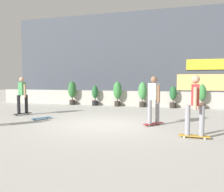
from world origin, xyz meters
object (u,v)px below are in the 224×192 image
skater_foreground (195,104)px  potted_plant_1 (95,95)px  potted_plant_3 (143,93)px  skater_mid_plaza (154,98)px  potted_plant_5 (202,95)px  potted_plant_4 (173,96)px  potted_plant_0 (72,91)px  skateboard_near_camera (42,118)px  potted_plant_2 (117,92)px  skater_far_left (22,94)px

skater_foreground → potted_plant_1: bearing=128.2°
potted_plant_3 → skater_mid_plaza: 5.43m
potted_plant_5 → potted_plant_4: bearing=180.0°
potted_plant_4 → potted_plant_5: bearing=-0.0°
potted_plant_0 → potted_plant_1: (1.52, 0.00, -0.20)m
skateboard_near_camera → skater_mid_plaza: bearing=0.6°
potted_plant_2 → potted_plant_0: bearing=180.0°
potted_plant_2 → skater_foreground: bearing=-60.0°
potted_plant_1 → potted_plant_5: potted_plant_5 is taller
potted_plant_2 → skateboard_near_camera: bearing=-107.7°
potted_plant_3 → skateboard_near_camera: bearing=-120.9°
potted_plant_4 → skater_far_left: bearing=-144.9°
potted_plant_0 → skater_far_left: (-0.27, -4.50, 0.08)m
potted_plant_2 → potted_plant_5: bearing=0.0°
potted_plant_0 → potted_plant_5: potted_plant_0 is taller
potted_plant_3 → potted_plant_4: size_ratio=1.18×
potted_plant_1 → skater_foreground: bearing=-51.8°
potted_plant_3 → skater_far_left: skater_far_left is taller
potted_plant_5 → skater_mid_plaza: bearing=-111.0°
potted_plant_0 → skater_foreground: (6.85, -6.77, 0.08)m
potted_plant_0 → potted_plant_5: 7.65m
potted_plant_3 → potted_plant_4: potted_plant_3 is taller
potted_plant_3 → skater_foreground: bearing=-70.4°
potted_plant_1 → skater_mid_plaza: (4.09, -5.30, 0.28)m
potted_plant_2 → potted_plant_5: 4.71m
potted_plant_0 → skateboard_near_camera: size_ratio=1.89×
potted_plant_1 → skater_mid_plaza: size_ratio=0.73×
potted_plant_0 → skater_far_left: 4.51m
potted_plant_3 → potted_plant_5: (3.21, 0.00, -0.08)m
skater_far_left → skateboard_near_camera: 1.93m
potted_plant_0 → skater_mid_plaza: (5.61, -5.30, 0.08)m
potted_plant_0 → skateboard_near_camera: bearing=-77.0°
potted_plant_2 → potted_plant_4: (3.20, 0.00, -0.19)m
skater_foreground → skater_mid_plaza: bearing=130.1°
potted_plant_1 → skater_far_left: bearing=-111.7°
potted_plant_4 → skater_mid_plaza: 5.33m
skateboard_near_camera → skater_foreground: bearing=-14.2°
potted_plant_1 → potted_plant_0: bearing=180.0°
potted_plant_0 → skater_foreground: size_ratio=0.88×
potted_plant_2 → skateboard_near_camera: size_ratio=1.87×
potted_plant_3 → skater_foreground: (2.41, -6.77, 0.11)m
potted_plant_3 → skater_foreground: size_ratio=0.85×
potted_plant_0 → potted_plant_1: size_ratio=1.21×
skater_mid_plaza → skater_far_left: bearing=172.3°
potted_plant_5 → potted_plant_0: bearing=180.0°
skater_mid_plaza → skater_foreground: (1.24, -1.47, 0.00)m
potted_plant_0 → potted_plant_4: potted_plant_0 is taller
potted_plant_0 → potted_plant_3: 4.44m
potted_plant_5 → skater_far_left: (-7.91, -4.50, 0.19)m
potted_plant_2 → skater_far_left: size_ratio=0.87×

